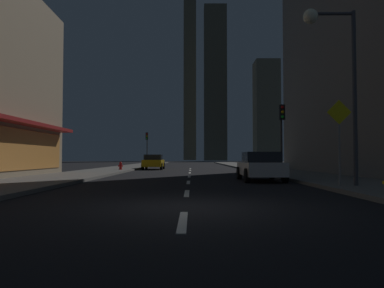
% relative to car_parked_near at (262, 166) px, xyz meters
% --- Properties ---
extents(ground_plane, '(78.00, 136.00, 0.10)m').
position_rel_car_parked_near_xyz_m(ground_plane, '(-3.60, 22.55, -0.79)').
color(ground_plane, black).
extents(sidewalk_right, '(4.00, 76.00, 0.15)m').
position_rel_car_parked_near_xyz_m(sidewalk_right, '(3.40, 22.55, -0.67)').
color(sidewalk_right, '#605E59').
rests_on(sidewalk_right, ground).
extents(sidewalk_left, '(4.00, 76.00, 0.15)m').
position_rel_car_parked_near_xyz_m(sidewalk_left, '(-10.60, 22.55, -0.67)').
color(sidewalk_left, '#605E59').
rests_on(sidewalk_left, ground).
extents(lane_marking_center, '(0.16, 33.40, 0.01)m').
position_rel_car_parked_near_xyz_m(lane_marking_center, '(-3.60, 4.15, -0.73)').
color(lane_marking_center, silver).
rests_on(lane_marking_center, ground).
extents(skyscraper_distant_tall, '(5.52, 8.16, 78.94)m').
position_rel_car_parked_near_xyz_m(skyscraper_distant_tall, '(-4.37, 143.93, 38.73)').
color(skyscraper_distant_tall, '#544F3F').
rests_on(skyscraper_distant_tall, ground).
extents(skyscraper_distant_mid, '(8.39, 5.05, 58.16)m').
position_rel_car_parked_near_xyz_m(skyscraper_distant_mid, '(5.28, 116.09, 28.34)').
color(skyscraper_distant_mid, '#4D493A').
rests_on(skyscraper_distant_mid, ground).
extents(skyscraper_distant_short, '(8.39, 8.62, 35.40)m').
position_rel_car_parked_near_xyz_m(skyscraper_distant_short, '(23.03, 109.66, 16.96)').
color(skyscraper_distant_short, '#615C49').
rests_on(skyscraper_distant_short, ground).
extents(car_parked_near, '(1.98, 4.24, 1.45)m').
position_rel_car_parked_near_xyz_m(car_parked_near, '(0.00, 0.00, 0.00)').
color(car_parked_near, silver).
rests_on(car_parked_near, ground).
extents(car_parked_far, '(1.98, 4.24, 1.45)m').
position_rel_car_parked_near_xyz_m(car_parked_far, '(-7.20, 17.30, 0.00)').
color(car_parked_far, gold).
rests_on(car_parked_far, ground).
extents(fire_hydrant_far_left, '(0.42, 0.30, 0.65)m').
position_rel_car_parked_near_xyz_m(fire_hydrant_far_left, '(-9.50, 12.58, -0.29)').
color(fire_hydrant_far_left, red).
rests_on(fire_hydrant_far_left, sidewalk_left).
extents(traffic_light_near_right, '(0.32, 0.48, 4.20)m').
position_rel_car_parked_near_xyz_m(traffic_light_near_right, '(1.90, 3.22, 2.45)').
color(traffic_light_near_right, '#2D2D2D').
rests_on(traffic_light_near_right, sidewalk_right).
extents(traffic_light_far_left, '(0.32, 0.48, 4.20)m').
position_rel_car_parked_near_xyz_m(traffic_light_far_left, '(-9.10, 27.27, 2.45)').
color(traffic_light_far_left, '#2D2D2D').
rests_on(traffic_light_far_left, sidewalk_left).
extents(street_lamp_right, '(1.96, 0.56, 6.58)m').
position_rel_car_parked_near_xyz_m(street_lamp_right, '(1.78, -4.83, 4.33)').
color(street_lamp_right, '#38383D').
rests_on(street_lamp_right, sidewalk_right).
extents(pedestrian_crossing_sign, '(0.91, 0.08, 3.15)m').
position_rel_car_parked_near_xyz_m(pedestrian_crossing_sign, '(2.00, -4.85, 1.28)').
color(pedestrian_crossing_sign, slate).
rests_on(pedestrian_crossing_sign, sidewalk_right).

